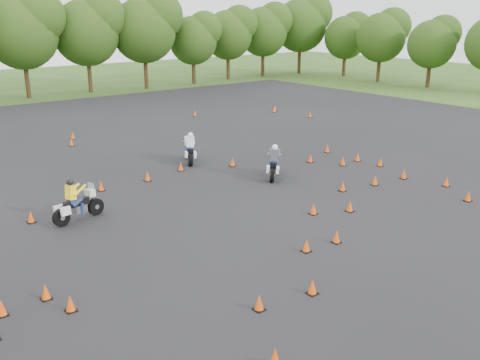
% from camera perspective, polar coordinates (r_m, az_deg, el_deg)
% --- Properties ---
extents(ground, '(140.00, 140.00, 0.00)m').
position_cam_1_polar(ground, '(19.97, 7.16, -6.00)').
color(ground, '#2D5119').
rests_on(ground, ground).
extents(asphalt_pad, '(62.00, 62.00, 0.00)m').
position_cam_1_polar(asphalt_pad, '(24.24, -2.93, -1.58)').
color(asphalt_pad, black).
rests_on(asphalt_pad, ground).
extents(treeline, '(86.81, 32.41, 10.84)m').
position_cam_1_polar(treeline, '(50.62, -20.60, 12.75)').
color(treeline, '#274213').
rests_on(treeline, ground).
extents(traffic_cones, '(36.66, 33.30, 0.45)m').
position_cam_1_polar(traffic_cones, '(23.78, -2.48, -1.38)').
color(traffic_cones, '#E44B09').
rests_on(traffic_cones, asphalt_pad).
extents(rider_grey, '(2.05, 2.10, 1.73)m').
position_cam_1_polar(rider_grey, '(26.56, 3.50, 2.08)').
color(rider_grey, '#3C3D43').
rests_on(rider_grey, ground).
extents(rider_yellow, '(2.37, 1.17, 1.75)m').
position_cam_1_polar(rider_yellow, '(21.93, -16.88, -2.00)').
color(rider_yellow, yellow).
rests_on(rider_yellow, ground).
extents(rider_white, '(1.59, 2.29, 1.71)m').
position_cam_1_polar(rider_white, '(29.37, -5.58, 3.51)').
color(rider_white, silver).
rests_on(rider_white, ground).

